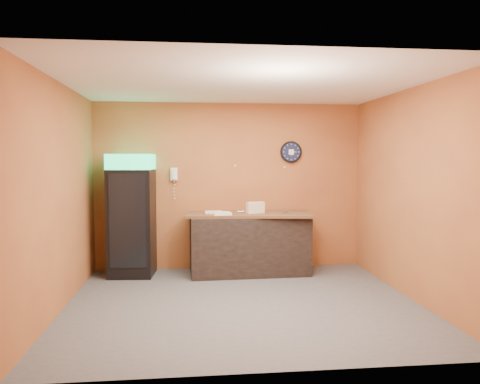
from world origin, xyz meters
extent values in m
plane|color=#47474C|center=(0.00, 0.00, 0.00)|extent=(4.50, 4.50, 0.00)
cube|color=#AC6430|center=(0.00, 2.00, 1.40)|extent=(4.50, 0.02, 2.80)
cube|color=#AC6430|center=(-2.25, 0.00, 1.40)|extent=(0.02, 4.00, 2.80)
cube|color=#AC6430|center=(2.25, 0.00, 1.40)|extent=(0.02, 4.00, 2.80)
cube|color=white|center=(0.00, 0.00, 2.80)|extent=(4.50, 4.00, 0.02)
cube|color=black|center=(-1.59, 1.65, 0.85)|extent=(0.72, 0.72, 1.69)
cube|color=#19DB84|center=(-1.59, 1.65, 1.82)|extent=(0.72, 0.72, 0.24)
cube|color=black|center=(-1.57, 1.31, 0.92)|extent=(0.56, 0.06, 1.45)
cube|color=black|center=(0.28, 1.58, 0.47)|extent=(1.92, 0.90, 0.95)
cylinder|color=black|center=(1.05, 1.98, 1.98)|extent=(0.37, 0.05, 0.37)
cylinder|color=#0F1433|center=(1.05, 1.95, 1.98)|extent=(0.32, 0.01, 0.32)
cube|color=white|center=(1.05, 1.94, 1.98)|extent=(0.09, 0.00, 0.09)
cube|color=white|center=(-0.93, 1.96, 1.61)|extent=(0.11, 0.07, 0.21)
cube|color=white|center=(-0.93, 1.91, 1.61)|extent=(0.05, 0.04, 0.17)
cube|color=brown|center=(0.28, 1.58, 0.97)|extent=(2.08, 1.04, 0.04)
cube|color=beige|center=(0.38, 1.52, 1.02)|extent=(0.31, 0.19, 0.06)
cube|color=beige|center=(0.38, 1.52, 1.08)|extent=(0.31, 0.19, 0.06)
cube|color=beige|center=(0.38, 1.52, 1.14)|extent=(0.31, 0.19, 0.06)
cube|color=white|center=(-0.19, 1.47, 1.01)|extent=(0.31, 0.18, 0.04)
cube|color=white|center=(-0.16, 1.31, 1.01)|extent=(0.29, 0.14, 0.04)
cube|color=white|center=(-0.30, 1.58, 1.01)|extent=(0.28, 0.14, 0.04)
cylinder|color=silver|center=(0.26, 1.72, 1.02)|extent=(0.06, 0.06, 0.06)
camera|label=1|loc=(-0.68, -5.90, 1.85)|focal=35.00mm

